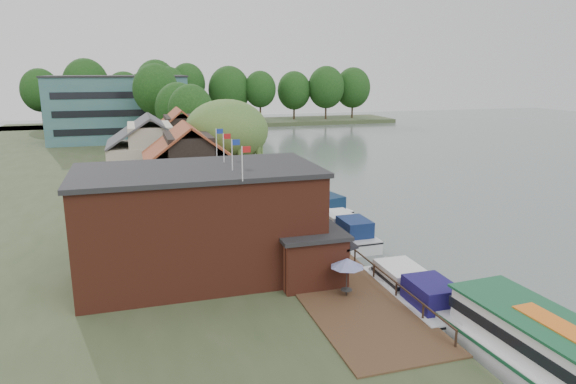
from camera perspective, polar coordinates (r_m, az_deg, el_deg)
ground at (r=41.33m, az=13.01°, el=-7.21°), size 260.00×260.00×0.00m
land_bank at (r=70.48m, az=-24.88°, el=0.87°), size 50.00×140.00×1.00m
quay_deck at (r=46.84m, az=-1.63°, el=-3.03°), size 6.00×50.00×0.10m
quay_rail at (r=47.92m, az=1.32°, el=-2.09°), size 0.20×49.00×1.00m
pub at (r=34.25m, az=-6.51°, el=-3.07°), size 20.00×11.00×7.30m
hotel_block at (r=103.61m, az=-18.31°, el=8.82°), size 25.40×12.40×12.30m
cottage_a at (r=48.44m, az=-10.95°, el=2.40°), size 8.60×7.60×8.50m
cottage_b at (r=58.08m, az=-14.97°, el=4.00°), size 9.60×8.60×8.50m
cottage_c at (r=67.21m, az=-11.86°, el=5.40°), size 7.60×7.60×8.50m
willow at (r=53.77m, az=-6.79°, el=4.67°), size 8.60×8.60×10.43m
umbrella_0 at (r=31.21m, az=6.55°, el=-9.36°), size 2.04×2.04×2.38m
umbrella_1 at (r=34.55m, az=4.93°, el=-7.02°), size 2.02×2.02×2.38m
umbrella_2 at (r=36.90m, az=2.38°, el=-5.62°), size 2.41×2.41×2.38m
umbrella_3 at (r=38.64m, az=2.42°, el=-4.73°), size 2.39×2.39×2.38m
umbrella_4 at (r=44.76m, az=-0.47°, el=-2.16°), size 1.94×1.94×2.38m
cruiser_0 at (r=32.90m, az=13.77°, el=-10.39°), size 3.45×10.35×2.52m
cruiser_1 at (r=44.40m, az=6.38°, el=-3.85°), size 3.32×9.90×2.39m
cruiser_2 at (r=52.30m, az=3.44°, el=-1.17°), size 5.24×9.99×2.30m
cruiser_3 at (r=60.51m, az=-1.05°, el=0.93°), size 6.18×10.48×2.42m
cruiser_4 at (r=69.42m, az=-3.03°, el=2.65°), size 4.99×11.26×2.68m
tour_boat at (r=26.63m, az=28.92°, el=-16.76°), size 5.17×15.61×3.37m
swan at (r=29.47m, az=18.30°, el=-15.92°), size 0.44×0.44×0.44m
bank_tree_0 at (r=76.75m, az=-10.68°, el=7.50°), size 6.59×6.59×11.35m
bank_tree_1 at (r=83.24m, az=-12.06°, el=7.92°), size 7.09×7.09×11.46m
bank_tree_2 at (r=91.92m, az=-14.40°, el=9.22°), size 7.62×7.62×14.40m
bank_tree_3 at (r=112.46m, az=-15.61°, el=9.20°), size 8.41×8.41×11.87m
bank_tree_4 at (r=119.72m, az=-13.03°, el=10.09°), size 7.30×7.30×14.00m
bank_tree_5 at (r=126.38m, az=-16.08°, el=9.73°), size 7.45×7.45×12.47m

